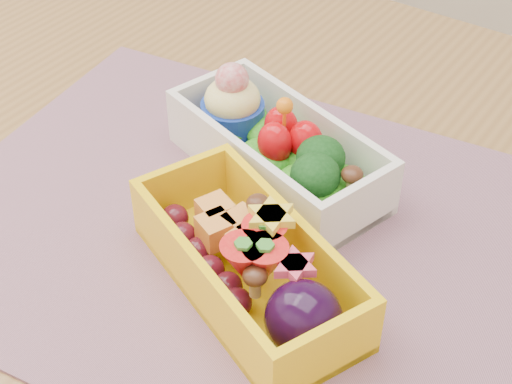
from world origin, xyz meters
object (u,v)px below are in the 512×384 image
Objects in this scene: bento_white at (277,148)px; table at (270,322)px; bento_yellow at (250,264)px; placemat at (244,230)px.

table is at bearing -42.87° from bento_white.
bento_white is 0.13m from bento_yellow.
bento_white reaches higher than placemat.
bento_yellow is (0.06, -0.12, 0.00)m from bento_white.
table is at bearing 131.90° from bento_yellow.
bento_white is 1.01× the size of bento_yellow.
bento_white is at bearing 120.75° from table.
bento_white is at bearing 138.40° from bento_yellow.
placemat is 0.07m from bento_yellow.
bento_yellow is at bearing -70.92° from table.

